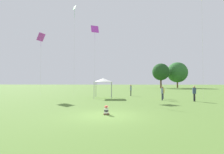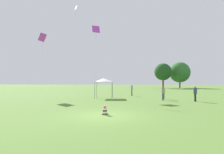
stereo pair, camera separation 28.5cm
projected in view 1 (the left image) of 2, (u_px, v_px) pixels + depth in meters
ground_plane at (106, 115)px, 11.56m from camera, size 300.00×300.00×0.00m
seated_toddler at (106, 111)px, 11.85m from camera, size 0.37×0.47×0.62m
person_standing_0 at (131, 89)px, 28.31m from camera, size 0.40×0.40×1.80m
person_standing_1 at (162, 92)px, 21.24m from camera, size 0.39×0.39×1.68m
person_standing_2 at (163, 92)px, 22.87m from camera, size 0.51×0.51×1.55m
person_standing_3 at (194, 92)px, 20.04m from camera, size 0.46×0.46×1.78m
canopy_tent at (103, 80)px, 24.44m from camera, size 2.68×2.68×2.75m
kite_0 at (74, 14)px, 32.97m from camera, size 0.70×0.73×16.68m
kite_1 at (95, 30)px, 30.42m from camera, size 1.40×1.01×12.12m
kite_2 at (41, 38)px, 28.23m from camera, size 1.03×1.47×10.11m
distant_tree_0 at (177, 72)px, 67.09m from camera, size 7.78×7.78×9.89m
distant_tree_1 at (161, 72)px, 63.89m from camera, size 6.21×6.21×9.09m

